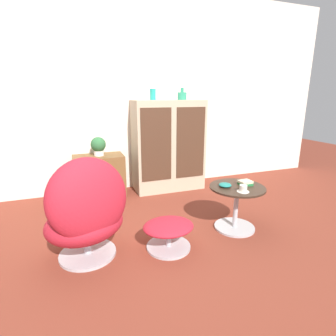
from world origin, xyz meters
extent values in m
plane|color=brown|center=(0.00, 0.00, 0.00)|extent=(12.00, 12.00, 0.00)
cube|color=silver|center=(0.00, 1.57, 1.30)|extent=(6.40, 0.06, 2.60)
cube|color=tan|center=(0.59, 1.33, 0.61)|extent=(0.94, 0.42, 1.21)
cube|color=#472D1E|center=(0.36, 1.11, 0.67)|extent=(0.40, 0.01, 0.92)
cube|color=#472D1E|center=(0.83, 1.11, 0.67)|extent=(0.40, 0.01, 0.92)
cube|color=brown|center=(-0.34, 1.36, 0.27)|extent=(0.62, 0.37, 0.53)
cylinder|color=beige|center=(-0.34, 1.17, 0.22)|extent=(0.20, 0.01, 0.20)
cylinder|color=#B7B7BC|center=(-0.59, 0.02, 0.01)|extent=(0.45, 0.45, 0.02)
cylinder|color=#B7B7BC|center=(-0.59, 0.02, 0.08)|extent=(0.06, 0.06, 0.12)
ellipsoid|color=#B21E2D|center=(-0.59, 0.02, 0.29)|extent=(0.75, 0.69, 0.29)
ellipsoid|color=#B21E2D|center=(-0.55, -0.09, 0.53)|extent=(0.71, 0.56, 0.66)
cylinder|color=#B7B7BC|center=(0.07, -0.11, 0.01)|extent=(0.38, 0.38, 0.02)
cylinder|color=#B7B7BC|center=(0.07, -0.11, 0.09)|extent=(0.04, 0.04, 0.14)
ellipsoid|color=#B21E2D|center=(0.07, -0.11, 0.20)|extent=(0.44, 0.37, 0.09)
cylinder|color=#B7B7BC|center=(0.80, -0.01, 0.01)|extent=(0.39, 0.39, 0.02)
cylinder|color=#B7B7BC|center=(0.80, -0.01, 0.22)|extent=(0.04, 0.04, 0.40)
cylinder|color=#332319|center=(0.80, -0.01, 0.43)|extent=(0.52, 0.52, 0.02)
cylinder|color=teal|center=(0.39, 1.33, 1.28)|extent=(0.08, 0.08, 0.14)
cylinder|color=#2D8E6B|center=(0.79, 1.33, 1.26)|extent=(0.12, 0.12, 0.10)
cylinder|color=#2D8E6B|center=(0.79, 1.33, 1.34)|extent=(0.04, 0.04, 0.06)
cylinder|color=silver|center=(-0.33, 1.36, 0.57)|extent=(0.12, 0.12, 0.06)
sphere|color=#2D6638|center=(-0.33, 1.36, 0.68)|extent=(0.19, 0.19, 0.19)
cylinder|color=silver|center=(0.77, -0.15, 0.44)|extent=(0.11, 0.11, 0.01)
cylinder|color=silver|center=(0.77, -0.15, 0.47)|extent=(0.07, 0.07, 0.06)
cube|color=#237038|center=(0.90, 0.01, 0.44)|extent=(0.13, 0.11, 0.02)
cube|color=beige|center=(0.91, 0.01, 0.47)|extent=(0.12, 0.10, 0.02)
ellipsoid|color=#1E7A70|center=(0.69, 0.03, 0.45)|extent=(0.12, 0.12, 0.04)
camera|label=1|loc=(-0.61, -1.98, 1.26)|focal=28.00mm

